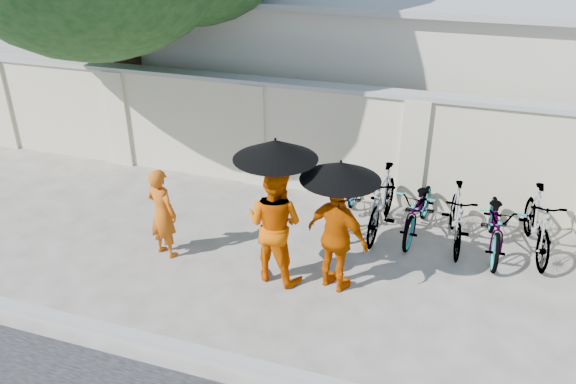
% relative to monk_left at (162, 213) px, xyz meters
% --- Properties ---
extents(ground, '(80.00, 80.00, 0.00)m').
position_rel_monk_left_xyz_m(ground, '(1.39, -0.22, -0.73)').
color(ground, '#AAA398').
extents(kerb, '(40.00, 0.16, 0.12)m').
position_rel_monk_left_xyz_m(kerb, '(1.39, -1.92, -0.67)').
color(kerb, '#9B9B9B').
rests_on(kerb, ground).
extents(compound_wall, '(20.00, 0.30, 2.00)m').
position_rel_monk_left_xyz_m(compound_wall, '(2.39, 2.98, 0.27)').
color(compound_wall, beige).
rests_on(compound_wall, ground).
extents(building_behind, '(14.00, 6.00, 3.20)m').
position_rel_monk_left_xyz_m(building_behind, '(3.39, 6.78, 0.87)').
color(building_behind, beige).
rests_on(building_behind, ground).
extents(monk_left, '(0.61, 0.49, 1.46)m').
position_rel_monk_left_xyz_m(monk_left, '(0.00, 0.00, 0.00)').
color(monk_left, '#BF510D').
rests_on(monk_left, ground).
extents(monk_center, '(0.97, 0.82, 1.78)m').
position_rel_monk_left_xyz_m(monk_center, '(1.84, -0.03, 0.16)').
color(monk_center, '#D25300').
rests_on(monk_center, ground).
extents(parasol_center, '(1.14, 1.14, 1.19)m').
position_rel_monk_left_xyz_m(parasol_center, '(1.89, -0.11, 1.34)').
color(parasol_center, black).
rests_on(parasol_center, ground).
extents(monk_right, '(1.06, 0.74, 1.67)m').
position_rel_monk_left_xyz_m(monk_right, '(2.74, -0.00, 0.11)').
color(monk_right, '#BD4B00').
rests_on(monk_right, ground).
extents(parasol_right, '(1.07, 1.07, 1.05)m').
position_rel_monk_left_xyz_m(parasol_right, '(2.76, -0.08, 1.15)').
color(parasol_right, black).
rests_on(parasol_right, ground).
extents(bike_0, '(0.72, 1.80, 0.93)m').
position_rel_monk_left_xyz_m(bike_0, '(2.47, 1.88, -0.26)').
color(bike_0, gray).
rests_on(bike_0, ground).
extents(bike_1, '(0.63, 1.87, 1.11)m').
position_rel_monk_left_xyz_m(bike_1, '(3.07, 1.79, -0.17)').
color(bike_1, gray).
rests_on(bike_1, ground).
extents(bike_2, '(0.81, 1.83, 0.93)m').
position_rel_monk_left_xyz_m(bike_2, '(3.67, 1.89, -0.26)').
color(bike_2, gray).
rests_on(bike_2, ground).
extents(bike_3, '(0.65, 1.68, 0.98)m').
position_rel_monk_left_xyz_m(bike_3, '(4.28, 1.75, -0.24)').
color(bike_3, gray).
rests_on(bike_3, ground).
extents(bike_4, '(0.72, 1.86, 0.96)m').
position_rel_monk_left_xyz_m(bike_4, '(4.88, 1.75, -0.25)').
color(bike_4, gray).
rests_on(bike_4, ground).
extents(bike_5, '(0.71, 1.79, 1.05)m').
position_rel_monk_left_xyz_m(bike_5, '(5.48, 1.90, -0.20)').
color(bike_5, gray).
rests_on(bike_5, ground).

